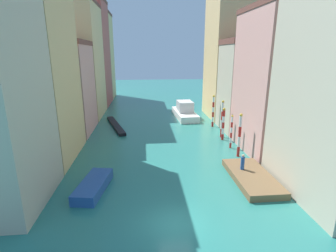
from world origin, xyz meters
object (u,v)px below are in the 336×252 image
object	(u,v)px
waterfront_dock	(252,177)
mooring_pole_2	(223,124)
mooring_pole_0	(240,135)
motorboat_0	(93,186)
mooring_pole_1	(231,131)
mooring_pole_3	(222,119)
person_on_dock	(243,162)
vaporetto_white	(185,112)
mooring_pole_4	(213,111)
gondola_black	(116,125)

from	to	relation	value
waterfront_dock	mooring_pole_2	bearing A→B (deg)	86.31
mooring_pole_0	motorboat_0	world-z (taller)	mooring_pole_0
waterfront_dock	mooring_pole_1	size ratio (longest dim) A/B	1.75
motorboat_0	waterfront_dock	bearing A→B (deg)	2.08
mooring_pole_3	mooring_pole_1	bearing A→B (deg)	-91.55
person_on_dock	vaporetto_white	world-z (taller)	vaporetto_white
mooring_pole_1	mooring_pole_4	bearing A→B (deg)	88.23
mooring_pole_0	vaporetto_white	size ratio (longest dim) A/B	0.52
mooring_pole_1	motorboat_0	size ratio (longest dim) A/B	0.77
mooring_pole_0	mooring_pole_1	world-z (taller)	mooring_pole_0
mooring_pole_1	motorboat_0	distance (m)	17.57
person_on_dock	mooring_pole_0	bearing A→B (deg)	74.10
mooring_pole_1	motorboat_0	xyz separation A→B (m)	(-15.02, -8.95, -1.71)
mooring_pole_4	gondola_black	world-z (taller)	mooring_pole_4
mooring_pole_0	person_on_dock	bearing A→B (deg)	-105.90
mooring_pole_0	vaporetto_white	xyz separation A→B (m)	(-3.13, 19.07, -1.51)
mooring_pole_1	vaporetto_white	xyz separation A→B (m)	(-3.15, 16.31, -1.09)
mooring_pole_1	mooring_pole_2	bearing A→B (deg)	91.03
mooring_pole_2	mooring_pole_4	xyz separation A→B (m)	(0.36, 6.54, 0.33)
waterfront_dock	mooring_pole_4	xyz separation A→B (m)	(1.10, 18.11, 2.29)
mooring_pole_0	gondola_black	distance (m)	20.65
mooring_pole_2	motorboat_0	distance (m)	19.32
mooring_pole_3	gondola_black	xyz separation A→B (m)	(-15.29, 6.78, -2.44)
mooring_pole_0	gondola_black	xyz separation A→B (m)	(-15.15, 13.84, -2.33)
mooring_pole_4	mooring_pole_3	bearing A→B (deg)	-91.95
mooring_pole_1	mooring_pole_3	size ratio (longest dim) A/B	0.80
mooring_pole_4	mooring_pole_1	bearing A→B (deg)	-91.77
person_on_dock	mooring_pole_4	world-z (taller)	mooring_pole_4
waterfront_dock	mooring_pole_4	world-z (taller)	mooring_pole_4
mooring_pole_0	mooring_pole_2	world-z (taller)	mooring_pole_0
mooring_pole_2	mooring_pole_3	world-z (taller)	mooring_pole_3
mooring_pole_1	mooring_pole_3	bearing A→B (deg)	88.45
waterfront_dock	person_on_dock	distance (m)	1.58
motorboat_0	mooring_pole_2	bearing A→B (deg)	38.92
mooring_pole_1	mooring_pole_4	distance (m)	9.69
mooring_pole_1	motorboat_0	world-z (taller)	mooring_pole_1
mooring_pole_2	mooring_pole_4	distance (m)	6.56
mooring_pole_2	motorboat_0	xyz separation A→B (m)	(-14.97, -12.08, -1.83)
mooring_pole_4	waterfront_dock	bearing A→B (deg)	-93.48
mooring_pole_0	mooring_pole_2	size ratio (longest dim) A/B	1.14
mooring_pole_2	gondola_black	size ratio (longest dim) A/B	0.41
motorboat_0	mooring_pole_1	bearing A→B (deg)	30.78
mooring_pole_2	mooring_pole_3	size ratio (longest dim) A/B	0.85
waterfront_dock	mooring_pole_4	distance (m)	18.29
motorboat_0	person_on_dock	bearing A→B (deg)	6.71
mooring_pole_4	vaporetto_white	bearing A→B (deg)	117.51
waterfront_dock	person_on_dock	size ratio (longest dim) A/B	4.83
mooring_pole_4	motorboat_0	distance (m)	24.21
mooring_pole_0	gondola_black	world-z (taller)	mooring_pole_0
mooring_pole_0	mooring_pole_4	xyz separation A→B (m)	(0.32, 12.44, 0.04)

